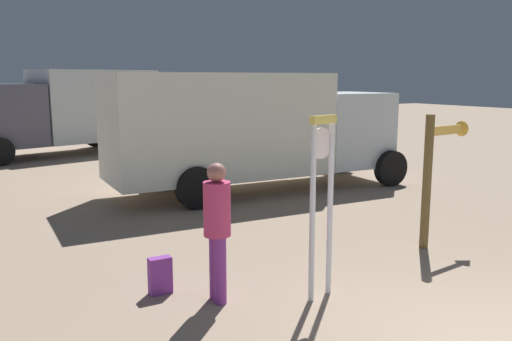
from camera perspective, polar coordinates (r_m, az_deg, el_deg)
standing_clock at (r=6.58m, az=7.00°, el=-2.03°), size 0.43×0.19×2.29m
arrow_sign at (r=9.20m, az=19.34°, el=1.50°), size 1.17×0.33×2.17m
person_near_clock at (r=6.51m, az=-4.16°, el=-5.84°), size 0.33×0.33×1.73m
backpack at (r=7.06m, az=-10.21°, el=-11.00°), size 0.29×0.18×0.48m
box_truck_near at (r=12.87m, az=-0.62°, el=4.65°), size 7.40×2.60×2.84m
box_truck_far at (r=20.66m, az=-18.92°, el=6.30°), size 6.85×3.89×3.02m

